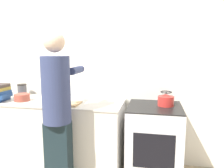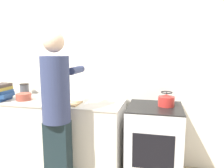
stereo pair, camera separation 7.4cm
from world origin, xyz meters
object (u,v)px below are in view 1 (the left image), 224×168
(knife, at_px, (66,102))
(person, at_px, (57,108))
(kettle, at_px, (166,100))
(cutting_board, at_px, (67,104))
(canister_jar, at_px, (22,90))
(oven, at_px, (154,142))
(bowl_prep, at_px, (22,97))

(knife, bearing_deg, person, -53.66)
(knife, xyz_separation_m, kettle, (1.17, 0.16, 0.04))
(cutting_board, bearing_deg, knife, 134.86)
(person, bearing_deg, kettle, 26.47)
(person, xyz_separation_m, canister_jar, (-0.86, 0.72, 0.03))
(oven, height_order, bowl_prep, bowl_prep)
(oven, relative_size, knife, 4.96)
(canister_jar, bearing_deg, kettle, -5.11)
(bowl_prep, bearing_deg, cutting_board, -5.39)
(kettle, height_order, bowl_prep, kettle)
(cutting_board, distance_m, knife, 0.05)
(oven, bearing_deg, kettle, 20.85)
(knife, bearing_deg, canister_jar, -177.07)
(oven, distance_m, cutting_board, 1.12)
(knife, distance_m, kettle, 1.18)
(kettle, distance_m, bowl_prep, 1.77)
(kettle, relative_size, bowl_prep, 0.99)
(kettle, bearing_deg, canister_jar, 174.89)
(oven, xyz_separation_m, person, (-0.97, -0.50, 0.50))
(kettle, bearing_deg, bowl_prep, -175.57)
(oven, xyz_separation_m, canister_jar, (-1.84, 0.22, 0.53))
(bowl_prep, relative_size, canister_jar, 1.20)
(person, xyz_separation_m, bowl_prep, (-0.67, 0.41, -0.01))
(oven, relative_size, bowl_prep, 4.70)
(person, height_order, kettle, person)
(kettle, height_order, canister_jar, kettle)
(cutting_board, relative_size, bowl_prep, 1.50)
(oven, height_order, cutting_board, cutting_board)
(oven, height_order, person, person)
(knife, distance_m, bowl_prep, 0.60)
(person, bearing_deg, cutting_board, 95.95)
(person, xyz_separation_m, cutting_board, (-0.04, 0.35, -0.04))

